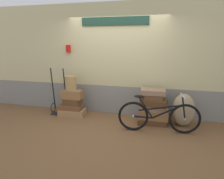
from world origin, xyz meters
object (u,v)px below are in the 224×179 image
at_px(suitcase_4, 152,120).
at_px(suitcase_5, 154,114).
at_px(suitcase_2, 73,102).
at_px(suitcase_1, 71,107).
at_px(luggage_trolley, 59,103).
at_px(suitcase_0, 72,112).
at_px(burlap_sack, 183,110).
at_px(suitcase_3, 72,94).
at_px(suitcase_9, 153,92).
at_px(suitcase_7, 154,102).
at_px(wicker_basket, 71,83).
at_px(suitcase_8, 153,97).
at_px(bicycle, 158,117).
at_px(suitcase_6, 154,107).

distance_m(suitcase_4, suitcase_5, 0.17).
bearing_deg(suitcase_2, suitcase_1, -138.58).
xyz_separation_m(suitcase_2, luggage_trolley, (-0.42, 0.06, -0.08)).
bearing_deg(suitcase_0, burlap_sack, -3.98).
bearing_deg(suitcase_3, suitcase_9, -0.19).
bearing_deg(suitcase_0, suitcase_7, -4.09).
distance_m(suitcase_4, luggage_trolley, 2.48).
bearing_deg(wicker_basket, suitcase_5, 0.05).
distance_m(suitcase_2, suitcase_3, 0.20).
bearing_deg(suitcase_3, wicker_basket, -142.70).
height_order(suitcase_3, suitcase_5, suitcase_3).
distance_m(suitcase_7, suitcase_8, 0.13).
height_order(suitcase_9, bicycle, bicycle).
bearing_deg(suitcase_7, wicker_basket, -175.54).
bearing_deg(suitcase_2, wicker_basket, -151.18).
relative_size(suitcase_7, suitcase_9, 1.07).
xyz_separation_m(suitcase_5, suitcase_7, (-0.02, -0.01, 0.29)).
height_order(burlap_sack, bicycle, bicycle).
distance_m(suitcase_5, suitcase_7, 0.29).
bearing_deg(suitcase_6, wicker_basket, 178.78).
bearing_deg(suitcase_7, suitcase_5, 19.06).
height_order(suitcase_4, suitcase_7, suitcase_7).
xyz_separation_m(suitcase_6, suitcase_9, (-0.04, -0.00, 0.38)).
bearing_deg(suitcase_2, suitcase_0, -89.46).
distance_m(suitcase_1, bicycle, 2.29).
relative_size(suitcase_0, wicker_basket, 1.80).
bearing_deg(suitcase_6, suitcase_0, 179.47).
distance_m(suitcase_0, luggage_trolley, 0.48).
distance_m(suitcase_6, suitcase_8, 0.27).
distance_m(suitcase_1, suitcase_2, 0.15).
bearing_deg(suitcase_8, suitcase_3, 176.00).
relative_size(suitcase_2, burlap_sack, 0.59).
bearing_deg(suitcase_1, suitcase_7, -1.15).
height_order(suitcase_0, suitcase_8, suitcase_8).
bearing_deg(suitcase_4, bicycle, -76.60).
distance_m(suitcase_2, bicycle, 2.25).
bearing_deg(suitcase_0, suitcase_8, -4.12).
bearing_deg(suitcase_4, suitcase_0, 176.17).
bearing_deg(suitcase_2, suitcase_5, 5.60).
relative_size(suitcase_1, bicycle, 0.37).
distance_m(suitcase_1, luggage_trolley, 0.39).
height_order(suitcase_0, suitcase_6, suitcase_6).
bearing_deg(wicker_basket, suitcase_8, -0.14).
bearing_deg(suitcase_6, luggage_trolley, 176.98).
bearing_deg(suitcase_7, burlap_sack, 5.60).
bearing_deg(suitcase_9, suitcase_2, 177.85).
relative_size(luggage_trolley, burlap_sack, 1.62).
relative_size(suitcase_4, suitcase_7, 1.09).
bearing_deg(luggage_trolley, bicycle, -11.77).
bearing_deg(suitcase_8, suitcase_0, 177.04).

